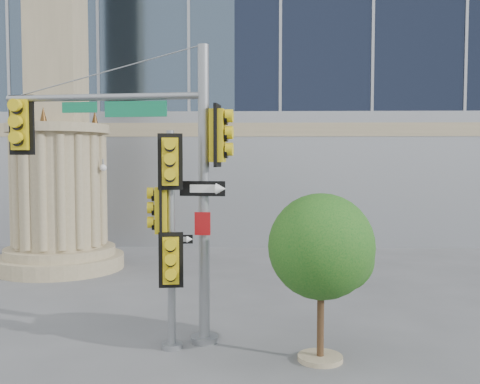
{
  "coord_description": "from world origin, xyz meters",
  "views": [
    {
      "loc": [
        0.87,
        -9.61,
        3.85
      ],
      "look_at": [
        0.56,
        2.0,
        3.16
      ],
      "focal_mm": 40.0,
      "sensor_mm": 36.0,
      "label": 1
    }
  ],
  "objects": [
    {
      "name": "ground",
      "position": [
        0.0,
        0.0,
        0.0
      ],
      "size": [
        120.0,
        120.0,
        0.0
      ],
      "primitive_type": "plane",
      "color": "#545456",
      "rests_on": "ground"
    },
    {
      "name": "monument",
      "position": [
        -6.0,
        9.0,
        5.52
      ],
      "size": [
        4.4,
        4.4,
        16.6
      ],
      "color": "#9A8A68",
      "rests_on": "ground"
    },
    {
      "name": "main_signal_pole",
      "position": [
        -1.3,
        1.63,
        3.86
      ],
      "size": [
        4.81,
        0.98,
        6.23
      ],
      "rotation": [
        0.0,
        0.0,
        -0.12
      ],
      "color": "slate",
      "rests_on": "ground"
    },
    {
      "name": "secondary_signal_pole",
      "position": [
        -0.85,
        0.98,
        2.61
      ],
      "size": [
        0.8,
        0.58,
        4.45
      ],
      "rotation": [
        0.0,
        0.0,
        0.12
      ],
      "color": "slate",
      "rests_on": "ground"
    },
    {
      "name": "street_tree",
      "position": [
        2.19,
        0.52,
        2.13
      ],
      "size": [
        2.07,
        2.03,
        3.23
      ],
      "color": "#9A8A68",
      "rests_on": "ground"
    }
  ]
}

